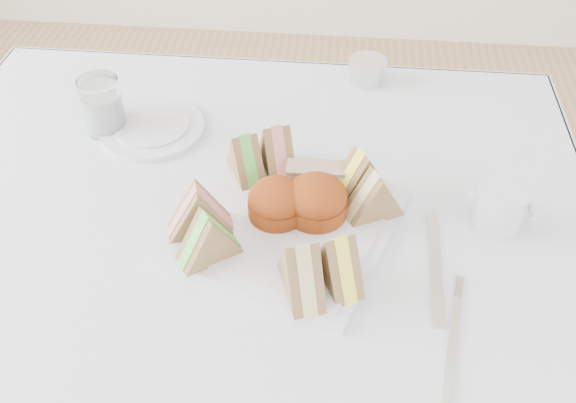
{
  "coord_description": "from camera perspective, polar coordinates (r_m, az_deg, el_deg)",
  "views": [
    {
      "loc": [
        0.13,
        -0.55,
        1.38
      ],
      "look_at": [
        0.07,
        0.07,
        0.8
      ],
      "focal_mm": 40.0,
      "sensor_mm": 36.0,
      "label": 1
    }
  ],
  "objects": [
    {
      "name": "tablecloth",
      "position": [
        0.85,
        -5.31,
        -5.43
      ],
      "size": [
        1.02,
        1.02,
        0.01
      ],
      "primitive_type": "cube",
      "color": "silver",
      "rests_on": "table"
    },
    {
      "name": "serving_plate",
      "position": [
        0.88,
        -0.0,
        -2.09
      ],
      "size": [
        0.35,
        0.35,
        0.01
      ],
      "primitive_type": "cube",
      "rotation": [
        0.0,
        0.0,
        -0.34
      ],
      "color": "silver",
      "rests_on": "tablecloth"
    },
    {
      "name": "sandwich_fl_a",
      "position": [
        0.85,
        -7.94,
        -0.7
      ],
      "size": [
        0.1,
        0.06,
        0.08
      ],
      "primitive_type": null,
      "rotation": [
        0.0,
        0.0,
        0.28
      ],
      "color": "#9F784F",
      "rests_on": "serving_plate"
    },
    {
      "name": "sandwich_fl_b",
      "position": [
        0.82,
        -7.12,
        -3.0
      ],
      "size": [
        0.09,
        0.08,
        0.07
      ],
      "primitive_type": null,
      "rotation": [
        0.0,
        0.0,
        0.61
      ],
      "color": "#9F784F",
      "rests_on": "serving_plate"
    },
    {
      "name": "sandwich_fr_a",
      "position": [
        0.79,
        4.53,
        -5.05
      ],
      "size": [
        0.07,
        0.09,
        0.07
      ],
      "primitive_type": null,
      "rotation": [
        0.0,
        0.0,
        -1.11
      ],
      "color": "#9F784F",
      "rests_on": "serving_plate"
    },
    {
      "name": "sandwich_fr_b",
      "position": [
        0.77,
        1.23,
        -5.86
      ],
      "size": [
        0.07,
        0.1,
        0.08
      ],
      "primitive_type": null,
      "rotation": [
        0.0,
        0.0,
        -1.23
      ],
      "color": "#9F784F",
      "rests_on": "serving_plate"
    },
    {
      "name": "sandwich_bl_a",
      "position": [
        0.93,
        -3.81,
        4.15
      ],
      "size": [
        0.07,
        0.09,
        0.07
      ],
      "primitive_type": null,
      "rotation": [
        0.0,
        0.0,
        2.03
      ],
      "color": "#9F784F",
      "rests_on": "serving_plate"
    },
    {
      "name": "sandwich_bl_b",
      "position": [
        0.94,
        -1.0,
        4.86
      ],
      "size": [
        0.07,
        0.09,
        0.08
      ],
      "primitive_type": null,
      "rotation": [
        0.0,
        0.0,
        1.93
      ],
      "color": "#9F784F",
      "rests_on": "serving_plate"
    },
    {
      "name": "sandwich_br_a",
      "position": [
        0.87,
        7.71,
        0.67
      ],
      "size": [
        0.09,
        0.07,
        0.07
      ],
      "primitive_type": null,
      "rotation": [
        0.0,
        0.0,
        -2.68
      ],
      "color": "#9F784F",
      "rests_on": "serving_plate"
    },
    {
      "name": "sandwich_br_b",
      "position": [
        0.91,
        6.41,
        2.62
      ],
      "size": [
        0.09,
        0.08,
        0.07
      ],
      "primitive_type": null,
      "rotation": [
        0.0,
        0.0,
        -2.54
      ],
      "color": "#9F784F",
      "rests_on": "serving_plate"
    },
    {
      "name": "scone_left",
      "position": [
        0.87,
        -1.01,
        0.03
      ],
      "size": [
        0.11,
        0.11,
        0.05
      ],
      "primitive_type": "cylinder",
      "rotation": [
        0.0,
        0.0,
        -0.44
      ],
      "color": "maroon",
      "rests_on": "serving_plate"
    },
    {
      "name": "scone_right",
      "position": [
        0.87,
        2.53,
        0.17
      ],
      "size": [
        0.09,
        0.09,
        0.06
      ],
      "primitive_type": "cylinder",
      "rotation": [
        0.0,
        0.0,
        0.06
      ],
      "color": "maroon",
      "rests_on": "serving_plate"
    },
    {
      "name": "pastry_slice",
      "position": [
        0.92,
        2.45,
        2.22
      ],
      "size": [
        0.08,
        0.04,
        0.04
      ],
      "primitive_type": "cube",
      "rotation": [
        0.0,
        0.0,
        0.02
      ],
      "color": "#BEB189",
      "rests_on": "serving_plate"
    },
    {
      "name": "side_plate",
      "position": [
        1.08,
        -12.0,
        6.42
      ],
      "size": [
        0.18,
        0.18,
        0.01
      ],
      "primitive_type": "cylinder",
      "rotation": [
        0.0,
        0.0,
        0.03
      ],
      "color": "silver",
      "rests_on": "tablecloth"
    },
    {
      "name": "water_glass",
      "position": [
        1.08,
        -16.17,
        8.22
      ],
      "size": [
        0.07,
        0.07,
        0.09
      ],
      "primitive_type": "cylinder",
      "rotation": [
        0.0,
        0.0,
        -0.1
      ],
      "color": "white",
      "rests_on": "tablecloth"
    },
    {
      "name": "tea_strainer",
      "position": [
        1.18,
        7.04,
        11.37
      ],
      "size": [
        0.09,
        0.09,
        0.04
      ],
      "primitive_type": "cylinder",
      "rotation": [
        0.0,
        0.0,
        0.37
      ],
      "color": "silver",
      "rests_on": "tablecloth"
    },
    {
      "name": "knife",
      "position": [
        0.86,
        12.96,
        -5.57
      ],
      "size": [
        0.02,
        0.2,
        0.0
      ],
      "primitive_type": "cube",
      "rotation": [
        0.0,
        0.0,
        -0.03
      ],
      "color": "silver",
      "rests_on": "tablecloth"
    },
    {
      "name": "fork",
      "position": [
        0.77,
        14.25,
        -13.65
      ],
      "size": [
        0.04,
        0.19,
        0.0
      ],
      "primitive_type": "cube",
      "rotation": [
        0.0,
        0.0,
        -0.17
      ],
      "color": "silver",
      "rests_on": "tablecloth"
    },
    {
      "name": "creamer_jug",
      "position": [
        0.92,
        18.31,
        -0.5
      ],
      "size": [
        0.07,
        0.07,
        0.06
      ],
      "primitive_type": "cylinder",
      "rotation": [
        0.0,
        0.0,
        -0.04
      ],
      "color": "silver",
      "rests_on": "tablecloth"
    }
  ]
}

